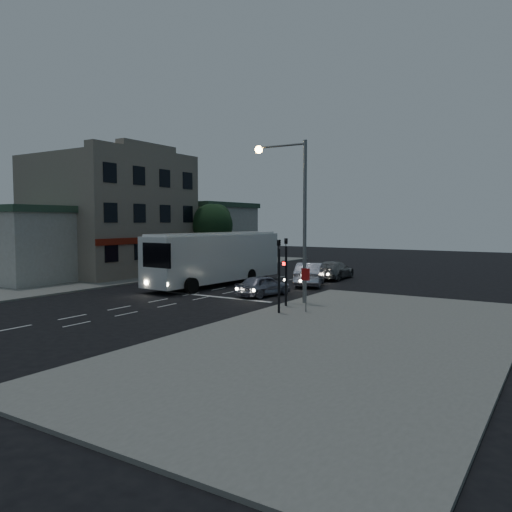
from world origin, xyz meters
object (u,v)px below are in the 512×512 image
Objects in this scene: car_suv at (263,285)px; street_tree at (212,223)px; car_sedan_a at (310,274)px; streetlight at (294,202)px; tour_bus at (216,257)px; regulatory_sign at (306,283)px; car_sedan_b at (334,270)px; traffic_signal_side at (279,267)px; traffic_signal_main at (286,263)px.

street_tree reaches higher than car_suv.
car_sedan_a reaches higher than car_suv.
streetlight is at bearing -39.51° from street_tree.
tour_bus is 12.71m from regulatory_sign.
car_sedan_a reaches higher than car_sedan_b.
tour_bus is 10.45m from streetlight.
car_sedan_b is 13.12m from street_tree.
streetlight is (-0.96, 3.40, 3.31)m from traffic_signal_side.
regulatory_sign is at bearing -30.84° from traffic_signal_main.
street_tree is (-16.51, 16.22, 2.08)m from traffic_signal_side.
car_sedan_b is 15.85m from regulatory_sign.
traffic_signal_side is 1.61m from regulatory_sign.
car_suv is (5.75, -2.78, -1.40)m from tour_bus.
regulatory_sign is (1.00, 0.96, -0.82)m from traffic_signal_side.
car_sedan_b is at bearing 103.04° from traffic_signal_main.
car_sedan_b is 16.56m from traffic_signal_side.
car_suv is 0.96× the size of traffic_signal_main.
car_sedan_a is 14.16m from street_tree.
traffic_signal_side reaches higher than tour_bus.
car_sedan_a is at bearing 89.20° from car_sedan_b.
car_suv is 6.47m from regulatory_sign.
street_tree is at bearing 137.97° from traffic_signal_main.
car_sedan_b is at bearing 108.22° from regulatory_sign.
car_sedan_b is at bearing 58.16° from tour_bus.
regulatory_sign is (4.97, -4.04, 0.93)m from car_suv.
car_suv is 6.62m from traffic_signal_side.
traffic_signal_side is 0.66× the size of street_tree.
regulatory_sign is 0.35× the size of street_tree.
traffic_signal_side is at bearing 88.90° from car_sedan_a.
car_suv is 17.26m from street_tree.
traffic_signal_main is (3.25, -14.02, 1.69)m from car_sedan_b.
traffic_signal_side is (3.95, -15.99, 1.69)m from car_sedan_b.
car_sedan_a is 0.56× the size of streetlight.
streetlight is (3.01, -1.60, 5.06)m from car_suv.
traffic_signal_side is at bearing 139.74° from car_suv.
traffic_signal_side is at bearing 100.98° from car_sedan_b.
streetlight is (2.82, -7.83, 4.90)m from car_sedan_a.
streetlight is at bearing 90.12° from car_sedan_a.
car_sedan_a is at bearing 108.57° from traffic_signal_side.
car_suv is 6.10m from streetlight.
car_sedan_a is at bearing -80.47° from car_suv.
streetlight is (-1.96, 2.44, 4.14)m from regulatory_sign.
regulatory_sign is 5.18m from streetlight.
tour_bus is 2.52× the size of car_sedan_b.
streetlight is at bearing 100.47° from car_sedan_b.
car_suv is 10.99m from car_sedan_b.
regulatory_sign reaches higher than car_suv.
car_sedan_b is 1.22× the size of traffic_signal_side.
car_sedan_a is 1.23× the size of traffic_signal_side.
car_suv is at bearing 128.43° from traffic_signal_side.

